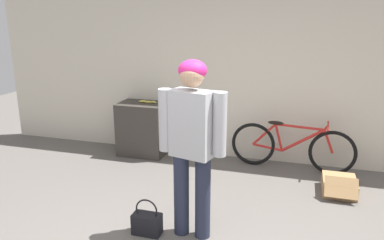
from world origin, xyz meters
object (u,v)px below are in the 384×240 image
Objects in this scene: banana at (148,102)px; handbag at (147,223)px; person at (192,136)px; bicycle at (291,147)px; cardboard_box at (339,186)px.

banana is 2.39m from handbag.
person is 5.61× the size of banana.
bicycle reaches higher than cardboard_box.
person is 2.22m from cardboard_box.
bicycle is 3.11× the size of cardboard_box.
cardboard_box is (1.47, 1.38, -0.93)m from person.
handbag is 2.42m from cardboard_box.
banana is at bearing -177.55° from bicycle.
person is 1.02× the size of bicycle.
handbag is at bearing -141.77° from cardboard_box.
cardboard_box is (0.60, -0.57, -0.24)m from bicycle.
handbag is (-0.43, -0.12, -0.90)m from person.
bicycle is at bearing 136.47° from cardboard_box.
bicycle is at bearing -1.04° from banana.
banana is (-2.16, 0.04, 0.49)m from bicycle.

